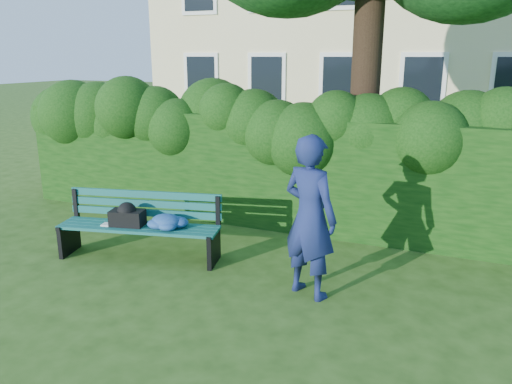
% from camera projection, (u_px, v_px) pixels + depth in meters
% --- Properties ---
extents(ground, '(80.00, 80.00, 0.00)m').
position_uv_depth(ground, '(238.00, 275.00, 6.39)').
color(ground, '#2A4914').
rests_on(ground, ground).
extents(hedge, '(10.00, 1.00, 1.80)m').
position_uv_depth(hedge, '(294.00, 171.00, 8.10)').
color(hedge, black).
rests_on(hedge, ground).
extents(park_bench, '(2.27, 1.03, 0.89)m').
position_uv_depth(park_bench, '(144.00, 223.00, 6.82)').
color(park_bench, '#115648').
rests_on(park_bench, ground).
extents(man_reading, '(0.81, 0.67, 1.90)m').
position_uv_depth(man_reading, '(310.00, 217.00, 5.64)').
color(man_reading, navy).
rests_on(man_reading, ground).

